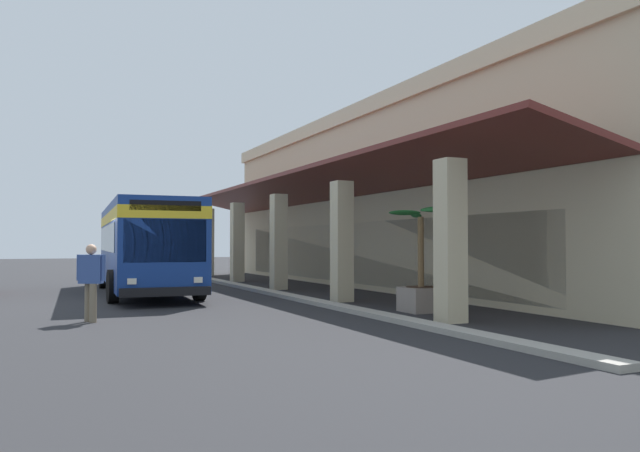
% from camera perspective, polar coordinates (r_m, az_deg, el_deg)
% --- Properties ---
extents(ground, '(120.00, 120.00, 0.00)m').
position_cam_1_polar(ground, '(21.97, 3.10, -6.26)').
color(ground, '#262628').
extents(curb_strip, '(32.72, 0.50, 0.12)m').
position_cam_1_polar(curb_strip, '(23.54, -6.19, -5.79)').
color(curb_strip, '#9E998E').
rests_on(curb_strip, ground).
extents(plaza_building, '(27.57, 14.86, 7.29)m').
position_cam_1_polar(plaza_building, '(28.11, 12.81, 2.23)').
color(plaza_building, '#C6B793').
rests_on(plaza_building, ground).
extents(transit_bus, '(11.32, 3.18, 3.34)m').
position_cam_1_polar(transit_bus, '(23.01, -15.93, -1.37)').
color(transit_bus, navy).
rests_on(transit_bus, ground).
extents(pedestrian, '(0.45, 0.59, 1.75)m').
position_cam_1_polar(pedestrian, '(14.85, -20.45, -4.52)').
color(pedestrian, '#726651').
rests_on(pedestrian, ground).
extents(potted_palm, '(1.53, 1.56, 2.73)m').
position_cam_1_polar(potted_palm, '(16.23, 9.33, -5.80)').
color(potted_palm, gray).
rests_on(potted_palm, ground).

